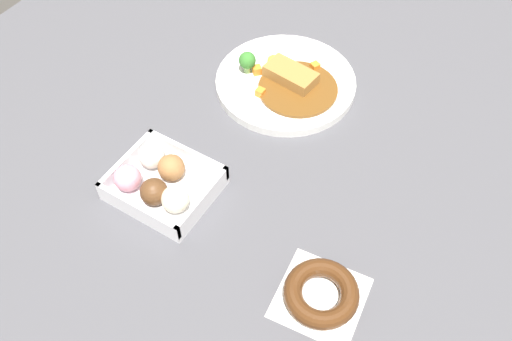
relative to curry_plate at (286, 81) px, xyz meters
name	(u,v)px	position (x,y,z in m)	size (l,w,h in m)	color
ground_plane	(299,156)	(0.11, -0.15, -0.01)	(1.60, 1.60, 0.00)	#4C4C51
curry_plate	(286,81)	(0.00, 0.00, 0.00)	(0.29, 0.29, 0.07)	white
donut_box	(160,182)	(-0.05, -0.34, 0.01)	(0.17, 0.15, 0.06)	white
chocolate_ring_donut	(321,293)	(0.28, -0.38, 0.00)	(0.14, 0.14, 0.03)	white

